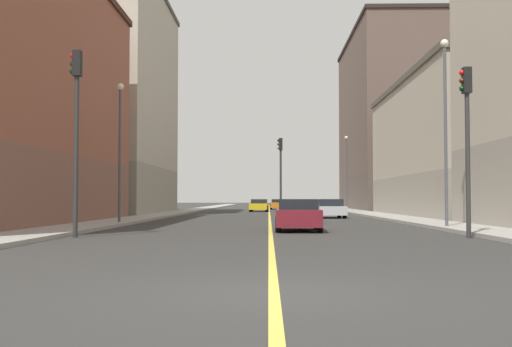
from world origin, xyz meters
TOP-DOWN VIEW (x-y plane):
  - ground_plane at (0.00, 0.00)m, footprint 400.00×400.00m
  - sidewalk_left at (8.46, 49.00)m, footprint 2.58×168.00m
  - sidewalk_right at (-8.46, 49.00)m, footprint 2.58×168.00m
  - lane_center_stripe at (0.00, 49.00)m, footprint 0.16×154.00m
  - building_left_mid at (15.28, 37.93)m, footprint 11.36×24.05m
  - building_left_far at (15.28, 65.37)m, footprint 11.36×25.10m
  - building_right_midblock at (-15.28, 46.85)m, footprint 11.36×20.77m
  - traffic_light_left_near at (6.76, 12.57)m, footprint 0.40×0.32m
  - traffic_light_right_near at (-6.79, 12.57)m, footprint 0.40×0.32m
  - traffic_light_median_far at (0.83, 38.15)m, footprint 0.40×0.32m
  - street_lamp_left_near at (7.77, 18.73)m, footprint 0.36×0.36m
  - street_lamp_right_near at (-7.77, 23.09)m, footprint 0.36×0.36m
  - street_lamp_left_far at (7.77, 53.84)m, footprint 0.36×0.36m
  - car_orange at (1.13, 69.51)m, footprint 1.93×3.93m
  - car_red at (4.33, 49.33)m, footprint 2.09×4.65m
  - car_yellow at (-1.06, 56.15)m, footprint 2.01×4.25m
  - car_silver at (4.19, 34.80)m, footprint 2.07×4.01m
  - car_maroon at (1.16, 17.15)m, footprint 1.95×4.10m

SIDE VIEW (x-z plane):
  - ground_plane at x=0.00m, z-range 0.00..0.00m
  - lane_center_stripe at x=0.00m, z-range 0.00..0.01m
  - sidewalk_left at x=8.46m, z-range 0.00..0.15m
  - sidewalk_right at x=-8.46m, z-range 0.00..0.15m
  - car_red at x=4.33m, z-range -0.01..1.28m
  - car_orange at x=1.13m, z-range -0.01..1.27m
  - car_yellow at x=-1.06m, z-range -0.01..1.28m
  - car_silver at x=4.19m, z-range -0.01..1.30m
  - car_maroon at x=1.16m, z-range 0.00..1.32m
  - traffic_light_left_near at x=6.76m, z-range 0.87..6.75m
  - traffic_light_median_far at x=0.83m, z-range 0.88..6.80m
  - traffic_light_right_near at x=-6.79m, z-range 0.92..7.45m
  - street_lamp_right_near at x=-7.77m, z-range 0.91..8.10m
  - street_lamp_left_far at x=7.77m, z-range 0.92..8.42m
  - street_lamp_left_near at x=7.77m, z-range 0.94..9.23m
  - building_left_mid at x=15.28m, z-range 0.01..10.25m
  - building_right_midblock at x=-15.28m, z-range 0.01..20.20m
  - building_left_far at x=15.28m, z-range 0.01..20.83m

